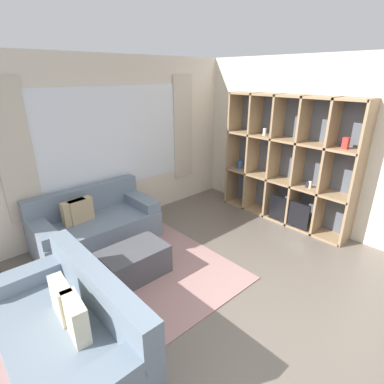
{
  "coord_description": "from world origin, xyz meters",
  "views": [
    {
      "loc": [
        -2.29,
        -1.16,
        2.42
      ],
      "look_at": [
        0.37,
        1.76,
        0.85
      ],
      "focal_mm": 28.0,
      "sensor_mm": 36.0,
      "label": 1
    }
  ],
  "objects_px": {
    "shelving_unit": "(287,162)",
    "couch_main": "(95,225)",
    "couch_side": "(69,332)",
    "ottoman": "(134,262)"
  },
  "relations": [
    {
      "from": "couch_main",
      "to": "couch_side",
      "type": "xyz_separation_m",
      "value": [
        -1.07,
        -1.72,
        -0.0
      ]
    },
    {
      "from": "couch_main",
      "to": "ottoman",
      "type": "relative_size",
      "value": 2.13
    },
    {
      "from": "couch_side",
      "to": "ottoman",
      "type": "xyz_separation_m",
      "value": [
        1.06,
        0.65,
        -0.11
      ]
    },
    {
      "from": "couch_main",
      "to": "couch_side",
      "type": "distance_m",
      "value": 2.02
    },
    {
      "from": "ottoman",
      "to": "couch_main",
      "type": "bearing_deg",
      "value": 89.82
    },
    {
      "from": "shelving_unit",
      "to": "couch_side",
      "type": "bearing_deg",
      "value": -175.56
    },
    {
      "from": "shelving_unit",
      "to": "couch_side",
      "type": "xyz_separation_m",
      "value": [
        -3.9,
        -0.3,
        -0.73
      ]
    },
    {
      "from": "shelving_unit",
      "to": "couch_main",
      "type": "bearing_deg",
      "value": 153.46
    },
    {
      "from": "couch_main",
      "to": "ottoman",
      "type": "xyz_separation_m",
      "value": [
        -0.0,
        -1.07,
        -0.11
      ]
    },
    {
      "from": "shelving_unit",
      "to": "ottoman",
      "type": "relative_size",
      "value": 2.82
    }
  ]
}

